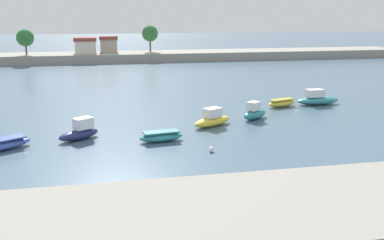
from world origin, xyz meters
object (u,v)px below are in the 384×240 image
(moored_boat_1, at_px, (80,132))
(mooring_buoy_1, at_px, (211,149))
(moored_boat_4, at_px, (255,113))
(moored_boat_5, at_px, (282,103))
(moored_boat_3, at_px, (212,119))
(mooring_buoy_0, at_px, (214,116))
(moored_boat_6, at_px, (317,99))
(moored_boat_2, at_px, (161,136))

(moored_boat_1, xyz_separation_m, mooring_buoy_1, (9.63, -5.42, -0.44))
(moored_boat_4, xyz_separation_m, moored_boat_5, (4.85, 4.83, -0.23))
(moored_boat_3, height_order, mooring_buoy_0, moored_boat_3)
(moored_boat_6, bearing_deg, moored_boat_4, -153.19)
(moored_boat_2, relative_size, mooring_buoy_0, 11.29)
(moored_boat_1, distance_m, moored_boat_5, 22.77)
(moored_boat_1, height_order, moored_boat_6, moored_boat_6)
(moored_boat_5, distance_m, mooring_buoy_1, 18.07)
(moored_boat_3, xyz_separation_m, moored_boat_6, (13.91, 6.87, -0.00))
(moored_boat_6, xyz_separation_m, mooring_buoy_0, (-12.98, -3.75, -0.44))
(moored_boat_4, xyz_separation_m, mooring_buoy_1, (-6.62, -9.12, -0.44))
(moored_boat_4, bearing_deg, moored_boat_1, 155.17)
(moored_boat_1, relative_size, moored_boat_4, 1.08)
(moored_boat_6, bearing_deg, moored_boat_1, -163.17)
(moored_boat_1, distance_m, moored_boat_6, 27.01)
(moored_boat_3, bearing_deg, mooring_buoy_1, -135.76)
(moored_boat_3, xyz_separation_m, mooring_buoy_1, (-1.97, -7.42, -0.40))
(moored_boat_3, relative_size, mooring_buoy_1, 10.86)
(mooring_buoy_1, bearing_deg, moored_boat_5, 50.58)
(moored_boat_4, bearing_deg, moored_boat_3, 162.46)
(moored_boat_5, bearing_deg, moored_boat_4, -152.56)
(mooring_buoy_0, bearing_deg, mooring_buoy_1, -105.42)
(mooring_buoy_0, bearing_deg, moored_boat_2, -131.14)
(moored_boat_3, xyz_separation_m, moored_boat_4, (4.65, 1.71, 0.03))
(moored_boat_1, distance_m, moored_boat_2, 6.66)
(mooring_buoy_0, bearing_deg, moored_boat_1, -157.77)
(moored_boat_2, bearing_deg, moored_boat_4, 21.55)
(moored_boat_1, relative_size, moored_boat_3, 0.84)
(moored_boat_4, height_order, moored_boat_6, moored_boat_4)
(moored_boat_2, distance_m, moored_boat_4, 11.38)
(moored_boat_6, xyz_separation_m, mooring_buoy_1, (-15.88, -14.29, -0.40))
(mooring_buoy_1, bearing_deg, mooring_buoy_0, 74.58)
(moored_boat_3, xyz_separation_m, moored_boat_5, (9.50, 6.54, -0.20))
(moored_boat_6, height_order, mooring_buoy_0, moored_boat_6)
(moored_boat_1, distance_m, mooring_buoy_1, 11.05)
(moored_boat_1, bearing_deg, moored_boat_6, -15.06)
(mooring_buoy_0, xyz_separation_m, mooring_buoy_1, (-2.91, -10.54, 0.04))
(moored_boat_3, distance_m, mooring_buoy_0, 3.29)
(moored_boat_1, relative_size, mooring_buoy_1, 9.07)
(moored_boat_6, bearing_deg, mooring_buoy_1, -140.37)
(moored_boat_5, relative_size, mooring_buoy_1, 9.28)
(mooring_buoy_1, bearing_deg, moored_boat_2, 133.12)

